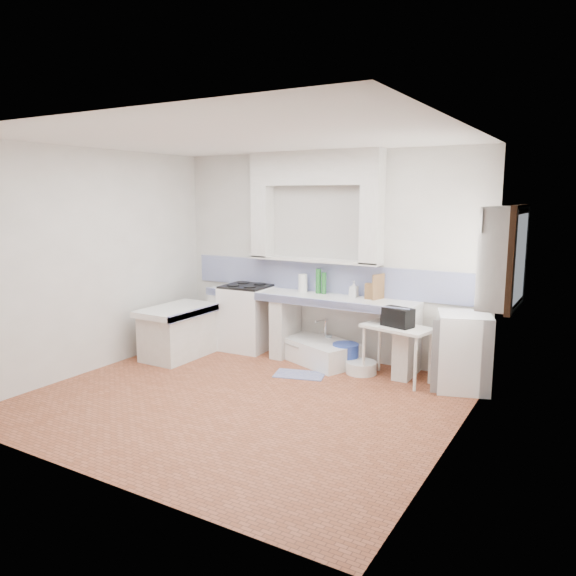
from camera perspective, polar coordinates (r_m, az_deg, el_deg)
The scene contains 36 objects.
floor at distance 6.20m, azimuth -4.77°, elevation -11.44°, with size 4.50×4.50×0.00m, color #9C5236.
ceiling at distance 5.81m, azimuth -5.17°, elevation 15.27°, with size 4.50×4.50×0.00m, color silver.
wall_back at distance 7.55m, azimuth 3.84°, elevation 3.35°, with size 4.50×4.50×0.00m, color silver.
wall_front at distance 4.39m, azimuth -20.20°, elevation -1.82°, with size 4.50×4.50×0.00m, color silver.
wall_left at distance 7.37m, azimuth -19.42°, elevation 2.66°, with size 4.50×4.50×0.00m, color silver.
wall_right at distance 4.91m, azimuth 17.00°, elevation -0.47°, with size 4.50×4.50×0.00m, color silver.
alcove_mass at distance 7.45m, azimuth 2.80°, elevation 12.32°, with size 1.90×0.25×0.45m, color silver.
window_frame at distance 6.02m, azimuth 21.39°, elevation 3.01°, with size 0.35×0.86×1.06m, color #331F10.
lace_valance at distance 6.02m, azimuth 20.25°, elevation 6.71°, with size 0.01×0.84×0.24m, color white.
counter_slab at distance 7.41m, azimuth 2.07°, elevation -0.98°, with size 3.00×0.60×0.08m, color white.
counter_lip at distance 7.17m, azimuth 1.01°, elevation -1.34°, with size 3.00×0.04×0.10m, color navy.
counter_pier_left at distance 8.25m, azimuth -6.56°, elevation -3.14°, with size 0.20×0.55×0.82m, color silver.
counter_pier_mid at distance 7.68m, azimuth -0.26°, elevation -4.04°, with size 0.20×0.55×0.82m, color silver.
counter_pier_right at distance 6.98m, azimuth 12.27°, elevation -5.67°, with size 0.20×0.55×0.82m, color silver.
peninsula_top at distance 7.71m, azimuth -11.36°, elevation -2.26°, with size 0.70×1.10×0.08m, color white.
peninsula_base at distance 7.79m, azimuth -11.27°, elevation -4.78°, with size 0.60×1.00×0.62m, color silver.
peninsula_lip at distance 7.50m, azimuth -9.47°, elevation -2.54°, with size 0.04×1.10×0.10m, color navy.
backsplash at distance 7.58m, azimuth 3.77°, elevation 1.08°, with size 4.27×0.03×0.40m, color navy.
stove at distance 8.00m, azimuth -4.27°, elevation -3.14°, with size 0.65×0.63×0.92m, color white.
sink at distance 7.48m, azimuth 3.10°, elevation -6.59°, with size 1.14×0.61×0.27m, color white.
side_table at distance 6.80m, azimuth 11.18°, elevation -6.67°, with size 0.81×0.45×0.04m, color white.
fridge at distance 6.67m, azimuth 17.71°, elevation -6.31°, with size 0.58×0.58×0.89m, color white.
bucket_red at distance 7.63m, azimuth 1.03°, elevation -6.22°, with size 0.30×0.30×0.28m, color #AC1600.
bucket_orange at distance 7.30m, azimuth 3.76°, elevation -7.10°, with size 0.27×0.27×0.25m, color #C3492F.
bucket_blue at distance 7.23m, azimuth 5.99°, elevation -7.00°, with size 0.34×0.34×0.32m, color #2B47AE.
basin_white at distance 7.06m, azimuth 7.60°, elevation -8.17°, with size 0.39×0.39×0.15m, color white.
water_bottle_a at distance 7.61m, azimuth 3.75°, elevation -6.22°, with size 0.08×0.08×0.29m, color silver.
water_bottle_b at distance 7.59m, azimuth 4.23°, elevation -6.13°, with size 0.09×0.09×0.33m, color silver.
black_bag at distance 6.67m, azimuth 11.30°, elevation -2.98°, with size 0.36×0.21×0.23m, color black.
green_bottle_a at distance 7.47m, azimuth 3.17°, elevation 0.73°, with size 0.07×0.07×0.34m, color #226629.
green_bottle_b at distance 7.44m, azimuth 3.75°, elevation 0.51°, with size 0.06×0.06×0.30m, color #226629.
knife_block at distance 7.15m, azimuth 8.43°, elevation -0.33°, with size 0.10×0.08×0.20m, color olive.
cutting_board at distance 7.12m, azimuth 9.35°, elevation 0.12°, with size 0.02×0.24×0.33m, color olive.
paper_towel at distance 7.59m, azimuth 1.55°, elevation 0.53°, with size 0.12×0.12×0.25m, color white.
soap_bottle at distance 7.26m, azimuth 6.84°, elevation -0.09°, with size 0.10×0.10×0.21m, color white.
rug at distance 6.96m, azimuth 1.21°, elevation -8.97°, with size 0.62×0.35×0.01m, color navy.
Camera 1 is at (3.35, -4.72, 2.23)m, focal length 34.29 mm.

